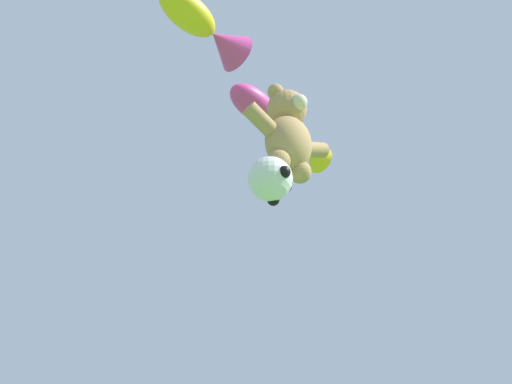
{
  "coord_description": "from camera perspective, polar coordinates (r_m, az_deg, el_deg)",
  "views": [
    {
      "loc": [
        -5.56,
        -0.99,
        0.97
      ],
      "look_at": [
        -0.1,
        5.67,
        6.8
      ],
      "focal_mm": 35.0,
      "sensor_mm": 36.0,
      "label": 1
    }
  ],
  "objects": [
    {
      "name": "soccer_ball_kite",
      "position": [
        8.94,
        1.67,
        1.47
      ],
      "size": [
        0.9,
        0.9,
        0.83
      ],
      "color": "white"
    },
    {
      "name": "teddy_bear_kite",
      "position": [
        10.44,
        3.69,
        6.83
      ],
      "size": [
        2.25,
        0.99,
        2.28
      ],
      "color": "tan"
    },
    {
      "name": "fish_kite_tangerine",
      "position": [
        15.19,
        5.6,
        4.95
      ],
      "size": [
        1.94,
        1.05,
        0.89
      ],
      "color": "orange"
    },
    {
      "name": "fish_kite_goldfin",
      "position": [
        12.02,
        -5.61,
        18.06
      ],
      "size": [
        2.44,
        1.2,
        0.98
      ],
      "color": "yellow"
    },
    {
      "name": "fish_kite_magenta",
      "position": [
        12.89,
        1.24,
        8.82
      ],
      "size": [
        2.33,
        1.22,
        0.96
      ],
      "color": "#E53F9E"
    }
  ]
}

